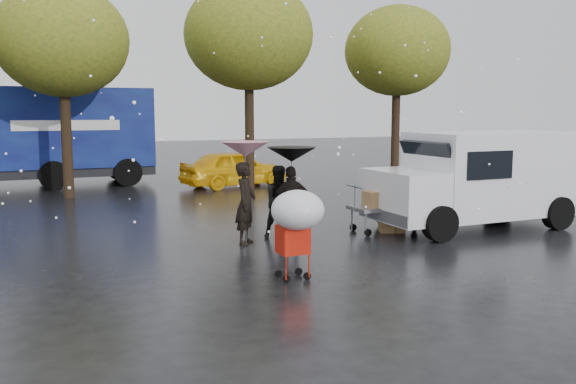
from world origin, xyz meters
name	(u,v)px	position (x,y,z in m)	size (l,w,h in m)	color
ground	(309,256)	(0.00, 0.00, 0.00)	(90.00, 90.00, 0.00)	black
person_pink	(246,203)	(-0.70, 1.54, 0.83)	(0.61, 0.40, 1.67)	black
person_middle	(281,202)	(0.18, 1.79, 0.77)	(0.75, 0.58, 1.54)	black
person_black	(292,204)	(0.25, 1.39, 0.78)	(0.92, 0.38, 1.56)	black
umbrella_pink	(245,149)	(-0.70, 1.54, 1.92)	(0.98, 0.98, 2.08)	#4C4C4C
umbrella_black	(292,155)	(0.25, 1.39, 1.80)	(1.03, 1.03, 1.95)	#4C4C4C
vendor_cart	(387,199)	(2.64, 1.47, 0.73)	(1.52, 0.80, 1.27)	slate
shopping_cart	(297,215)	(-0.90, -1.41, 1.06)	(0.84, 0.84, 1.46)	red
white_van	(479,178)	(4.84, 1.03, 1.16)	(4.91, 2.18, 2.20)	white
blue_truck	(40,137)	(-4.16, 13.44, 1.76)	(8.30, 2.60, 3.50)	#0C0B5C
box_ground_near	(392,221)	(2.71, 1.39, 0.24)	(0.54, 0.43, 0.48)	#935D40
box_ground_far	(393,223)	(2.77, 1.40, 0.18)	(0.46, 0.35, 0.35)	#935D40
yellow_taxi	(234,168)	(2.11, 10.58, 0.66)	(1.55, 3.85, 1.31)	yellow
tree_row	(162,38)	(-0.47, 10.00, 5.02)	(21.60, 4.40, 7.12)	black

